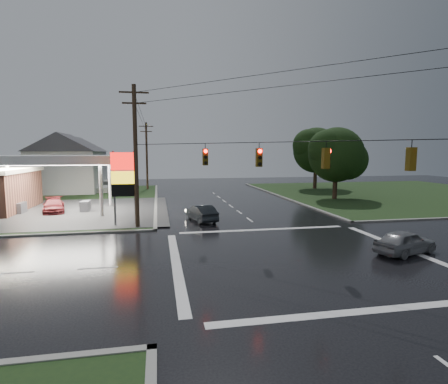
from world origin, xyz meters
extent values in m
plane|color=black|center=(0.00, 0.00, 0.00)|extent=(120.00, 120.00, 0.00)
cube|color=black|center=(-26.00, 26.00, 0.04)|extent=(36.00, 36.00, 0.08)
cube|color=black|center=(26.00, 26.00, 0.04)|extent=(36.00, 36.00, 0.08)
cube|color=#2D2D2D|center=(-20.00, 18.00, 0.09)|extent=(26.00, 18.00, 0.02)
cylinder|color=silver|center=(-13.00, 15.00, 2.50)|extent=(0.30, 0.30, 5.00)
cylinder|color=silver|center=(-23.00, 21.00, 2.50)|extent=(0.30, 0.30, 5.00)
cylinder|color=silver|center=(-13.00, 21.00, 2.50)|extent=(0.30, 0.30, 5.00)
cube|color=silver|center=(-18.00, 18.00, 5.20)|extent=(12.00, 8.00, 0.80)
cube|color=white|center=(-18.00, 18.00, 4.78)|extent=(11.40, 7.40, 0.04)
cube|color=#59595E|center=(-21.00, 18.00, 0.55)|extent=(0.80, 1.60, 1.10)
cube|color=#59595E|center=(-15.00, 18.00, 0.55)|extent=(0.80, 1.60, 1.10)
cylinder|color=#59595E|center=(-11.30, 10.50, 3.00)|extent=(0.16, 0.16, 6.00)
cylinder|color=#59595E|center=(-9.70, 10.50, 3.00)|extent=(0.16, 0.16, 6.00)
cube|color=red|center=(-10.50, 10.50, 5.20)|extent=(2.00, 0.35, 1.40)
cube|color=yellow|center=(-10.50, 10.50, 3.90)|extent=(2.00, 0.35, 1.00)
cube|color=black|center=(-10.50, 10.50, 2.90)|extent=(2.00, 0.35, 1.00)
cylinder|color=#382619|center=(-9.50, 9.50, 5.50)|extent=(0.32, 0.32, 11.00)
cube|color=#382619|center=(-9.50, 9.50, 10.40)|extent=(2.20, 0.12, 0.12)
cube|color=#382619|center=(-9.50, 9.50, 9.60)|extent=(1.80, 0.12, 0.12)
cylinder|color=#382619|center=(-9.50, 38.00, 5.25)|extent=(0.32, 0.32, 10.50)
cube|color=#382619|center=(-9.50, 38.00, 9.90)|extent=(2.20, 0.12, 0.12)
cube|color=#382619|center=(-9.50, 38.00, 9.10)|extent=(1.80, 0.12, 0.12)
cube|color=#59470C|center=(-4.75, 4.75, 5.60)|extent=(0.34, 0.34, 1.10)
cylinder|color=#FF0C07|center=(-4.75, 4.55, 5.98)|extent=(0.22, 0.08, 0.22)
cube|color=#59470C|center=(-1.90, 1.90, 5.60)|extent=(0.34, 0.34, 1.10)
cylinder|color=#FF0C07|center=(-1.90, 1.70, 5.98)|extent=(0.22, 0.08, 0.22)
cube|color=#59470C|center=(0.95, -0.95, 5.60)|extent=(0.34, 0.34, 1.10)
cylinder|color=#FF0C07|center=(1.15, -0.95, 5.98)|extent=(0.08, 0.22, 0.22)
cube|color=#59470C|center=(3.80, -3.80, 5.60)|extent=(0.34, 0.34, 1.10)
cylinder|color=#FF0C07|center=(3.80, -3.60, 5.98)|extent=(0.22, 0.08, 0.22)
cube|color=silver|center=(-21.00, 36.00, 3.00)|extent=(9.00, 8.00, 6.00)
cube|color=gray|center=(-15.70, 36.00, 0.40)|extent=(1.60, 4.80, 0.80)
cube|color=silver|center=(-22.00, 48.00, 3.00)|extent=(9.00, 8.00, 6.00)
cube|color=gray|center=(-16.70, 48.00, 0.40)|extent=(1.60, 4.80, 0.80)
cylinder|color=black|center=(14.00, 22.00, 2.52)|extent=(0.56, 0.56, 5.04)
sphere|color=black|center=(14.00, 22.00, 5.58)|extent=(6.80, 6.80, 6.80)
sphere|color=black|center=(15.70, 22.30, 4.95)|extent=(5.10, 5.10, 5.10)
sphere|color=black|center=(12.64, 21.60, 6.30)|extent=(4.76, 4.76, 4.76)
cylinder|color=black|center=(17.00, 34.00, 2.80)|extent=(0.56, 0.56, 5.60)
sphere|color=black|center=(17.00, 34.00, 6.20)|extent=(7.20, 7.20, 7.20)
sphere|color=black|center=(18.80, 34.30, 5.50)|extent=(5.40, 5.40, 5.40)
sphere|color=black|center=(15.56, 33.60, 7.00)|extent=(5.04, 5.04, 5.04)
imported|color=black|center=(-4.23, 11.25, 0.71)|extent=(2.47, 4.54, 1.42)
imported|color=gray|center=(6.27, -0.67, 0.70)|extent=(4.43, 2.85, 1.40)
imported|color=#521215|center=(-17.99, 18.18, 0.69)|extent=(3.03, 5.05, 1.37)
camera|label=1|loc=(-7.86, -18.26, 5.93)|focal=28.00mm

